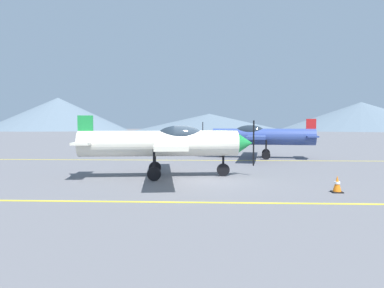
{
  "coord_description": "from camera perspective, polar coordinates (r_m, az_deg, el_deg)",
  "views": [
    {
      "loc": [
        0.34,
        -15.79,
        2.35
      ],
      "look_at": [
        -0.67,
        6.0,
        1.2
      ],
      "focal_mm": 34.03,
      "sensor_mm": 36.0,
      "label": 1
    }
  ],
  "objects": [
    {
      "name": "airplane_mid",
      "position": [
        26.18,
        10.41,
        1.23
      ],
      "size": [
        8.07,
        9.25,
        2.77
      ],
      "color": "#33478C",
      "rests_on": "ground_plane"
    },
    {
      "name": "traffic_cone_front",
      "position": [
        13.66,
        21.8,
        -5.89
      ],
      "size": [
        0.36,
        0.36,
        0.59
      ],
      "color": "black",
      "rests_on": "ground_plane"
    },
    {
      "name": "apron_line_near",
      "position": [
        11.14,
        0.86,
        -9.15
      ],
      "size": [
        80.0,
        0.16,
        0.01
      ],
      "primitive_type": "cube",
      "color": "yellow",
      "rests_on": "ground_plane"
    },
    {
      "name": "hill_centerright",
      "position": [
        163.24,
        24.96,
        3.95
      ],
      "size": [
        66.85,
        66.85,
        11.58
      ],
      "primitive_type": "cone",
      "color": "slate",
      "rests_on": "ground_plane"
    },
    {
      "name": "hill_left",
      "position": [
        164.11,
        -20.23,
        4.43
      ],
      "size": [
        58.61,
        58.61,
        13.79
      ],
      "primitive_type": "cone",
      "color": "slate",
      "rests_on": "ground_plane"
    },
    {
      "name": "airplane_near",
      "position": [
        16.4,
        -4.1,
        0.24
      ],
      "size": [
        8.07,
        9.25,
        2.77
      ],
      "color": "silver",
      "rests_on": "ground_plane"
    },
    {
      "name": "hill_centerleft",
      "position": [
        143.04,
        2.72,
        3.42
      ],
      "size": [
        59.57,
        59.57,
        6.68
      ],
      "primitive_type": "cone",
      "color": "slate",
      "rests_on": "ground_plane"
    },
    {
      "name": "ground_plane",
      "position": [
        15.97,
        1.42,
        -5.45
      ],
      "size": [
        400.0,
        400.0,
        0.0
      ],
      "primitive_type": "plane",
      "color": "slate"
    },
    {
      "name": "apron_line_far",
      "position": [
        24.08,
        1.84,
        -2.57
      ],
      "size": [
        80.0,
        0.16,
        0.01
      ],
      "primitive_type": "cube",
      "color": "yellow",
      "rests_on": "ground_plane"
    }
  ]
}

